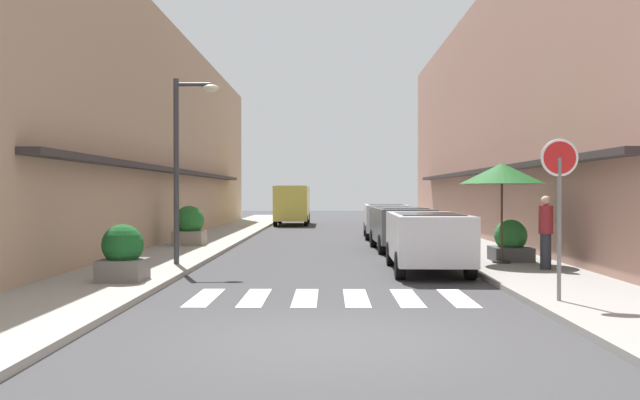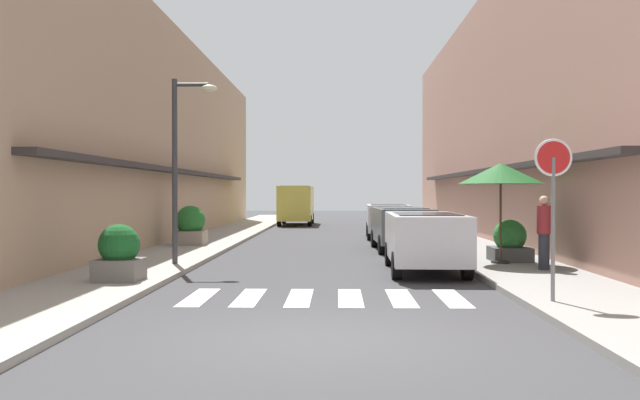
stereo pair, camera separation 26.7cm
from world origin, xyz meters
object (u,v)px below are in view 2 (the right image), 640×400
(street_lamp, at_px, (182,149))
(planter_midblock, at_px, (510,242))
(delivery_van, at_px, (296,202))
(cafe_umbrella, at_px, (501,174))
(parked_car_mid, at_px, (401,224))
(pedestrian_walking_near, at_px, (544,231))
(parked_car_near, at_px, (425,235))
(planter_far, at_px, (190,226))
(planter_corner, at_px, (119,254))
(round_street_sign, at_px, (553,177))
(parked_car_far, at_px, (388,217))

(street_lamp, relative_size, planter_midblock, 4.27)
(delivery_van, xyz_separation_m, cafe_umbrella, (6.79, -22.86, 1.06))
(parked_car_mid, distance_m, pedestrian_walking_near, 7.07)
(street_lamp, bearing_deg, parked_car_near, -6.79)
(pedestrian_walking_near, bearing_deg, planter_far, 147.92)
(street_lamp, bearing_deg, planter_far, 100.68)
(parked_car_near, relative_size, planter_corner, 3.72)
(delivery_van, distance_m, cafe_umbrella, 23.87)
(parked_car_near, relative_size, cafe_umbrella, 1.69)
(round_street_sign, xyz_separation_m, planter_corner, (-8.32, 2.46, -1.58))
(parked_car_far, xyz_separation_m, cafe_umbrella, (2.12, -11.14, 1.55))
(parked_car_near, xyz_separation_m, pedestrian_walking_near, (2.81, -0.39, 0.14))
(planter_corner, bearing_deg, cafe_umbrella, 22.43)
(round_street_sign, height_order, planter_far, round_street_sign)
(planter_midblock, distance_m, planter_far, 11.27)
(cafe_umbrella, bearing_deg, delivery_van, 106.54)
(parked_car_near, distance_m, pedestrian_walking_near, 2.84)
(planter_far, xyz_separation_m, pedestrian_walking_near, (10.21, -7.38, 0.28))
(planter_midblock, height_order, planter_far, planter_far)
(cafe_umbrella, xyz_separation_m, planter_far, (-9.52, 5.92, -1.69))
(planter_corner, height_order, pedestrian_walking_near, pedestrian_walking_near)
(planter_midblock, relative_size, pedestrian_walking_near, 0.63)
(cafe_umbrella, xyz_separation_m, planter_corner, (-8.92, -3.68, -1.79))
(parked_car_far, bearing_deg, pedestrian_walking_near, -77.43)
(planter_far, bearing_deg, delivery_van, 80.84)
(parked_car_mid, distance_m, cafe_umbrella, 5.67)
(parked_car_mid, distance_m, parked_car_far, 6.11)
(cafe_umbrella, height_order, planter_midblock, cafe_umbrella)
(parked_car_far, bearing_deg, planter_corner, -114.64)
(round_street_sign, bearing_deg, street_lamp, 143.11)
(parked_car_near, height_order, delivery_van, delivery_van)
(cafe_umbrella, height_order, pedestrian_walking_near, cafe_umbrella)
(parked_car_near, xyz_separation_m, parked_car_mid, (0.00, 6.09, -0.00))
(parked_car_mid, bearing_deg, delivery_van, 104.67)
(cafe_umbrella, xyz_separation_m, planter_midblock, (0.40, 0.58, -1.85))
(parked_car_far, relative_size, planter_midblock, 3.64)
(cafe_umbrella, relative_size, pedestrian_walking_near, 1.48)
(parked_car_far, xyz_separation_m, planter_midblock, (2.52, -10.56, -0.30))
(parked_car_mid, distance_m, delivery_van, 18.44)
(parked_car_mid, relative_size, delivery_van, 0.81)
(planter_corner, bearing_deg, planter_midblock, 24.59)
(round_street_sign, height_order, street_lamp, street_lamp)
(delivery_van, relative_size, planter_far, 3.89)
(parked_car_mid, height_order, pedestrian_walking_near, pedestrian_walking_near)
(delivery_van, relative_size, pedestrian_walking_near, 3.03)
(pedestrian_walking_near, bearing_deg, cafe_umbrella, 119.07)
(street_lamp, bearing_deg, round_street_sign, -36.89)
(planter_midblock, xyz_separation_m, pedestrian_walking_near, (0.29, -2.04, 0.44))
(parked_car_far, height_order, pedestrian_walking_near, pedestrian_walking_near)
(planter_midblock, bearing_deg, planter_corner, -155.41)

